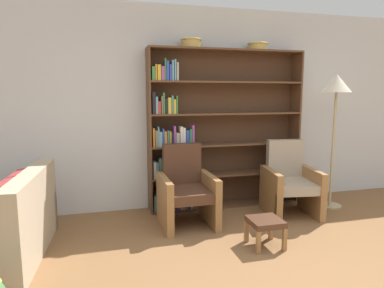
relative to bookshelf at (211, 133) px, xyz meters
name	(u,v)px	position (x,y,z in m)	size (l,w,h in m)	color
wall_back	(214,108)	(0.10, 0.17, 0.32)	(12.00, 0.06, 2.75)	silver
bookshelf	(211,133)	(0.00, 0.00, 0.00)	(2.17, 0.30, 2.17)	brown
bowl_copper	(191,43)	(-0.29, -0.02, 1.19)	(0.28, 0.28, 0.12)	tan
bowl_stoneware	(258,46)	(0.65, -0.02, 1.18)	(0.28, 0.28, 0.10)	tan
couch	(3,228)	(-2.42, -0.96, -0.75)	(0.91, 1.51, 0.83)	tan
armchair_leather	(186,191)	(-0.50, -0.55, -0.64)	(0.65, 0.69, 0.96)	olive
armchair_cushioned	(290,183)	(0.92, -0.55, -0.64)	(0.73, 0.77, 0.96)	olive
floor_lamp	(336,92)	(1.63, -0.44, 0.55)	(0.40, 0.40, 1.84)	tan
footstool	(265,224)	(0.15, -1.38, -0.81)	(0.33, 0.33, 0.29)	olive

